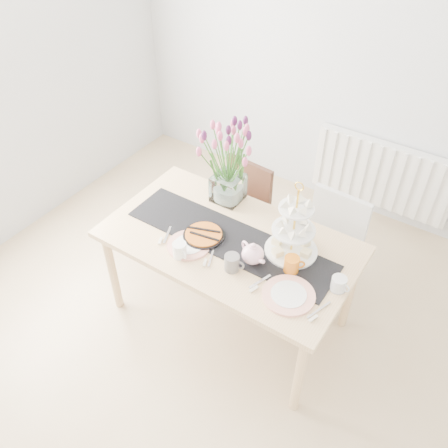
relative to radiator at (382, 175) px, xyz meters
The scene contains 16 objects.
room_shell 2.40m from the radiator, 102.86° to the right, with size 4.50×4.50×4.50m.
radiator is the anchor object (origin of this frame).
dining_table 1.74m from the radiator, 106.01° to the right, with size 1.60×0.90×0.75m.
chair_brown 1.30m from the radiator, 126.30° to the right, with size 0.44×0.44×0.82m.
chair_white 1.06m from the radiator, 91.25° to the right, with size 0.44×0.44×0.85m.
table_runner 1.76m from the radiator, 106.01° to the right, with size 1.40×0.35×0.01m, color black.
tulip_vase 1.65m from the radiator, 118.30° to the right, with size 0.70×0.70×0.60m.
cake_stand 1.61m from the radiator, 93.75° to the right, with size 0.33×0.33×0.48m.
teapot 1.81m from the radiator, 98.23° to the right, with size 0.21×0.17×0.14m, color white, non-canonical shape.
cream_jug 1.72m from the radiator, 81.20° to the right, with size 0.09×0.09×0.09m, color silver.
tart_tin 1.87m from the radiator, 109.77° to the right, with size 0.26×0.26×0.03m.
mug_grey 1.93m from the radiator, 99.91° to the right, with size 0.09×0.09×0.11m, color slate.
mug_white 2.09m from the radiator, 108.36° to the right, with size 0.09×0.09×0.10m, color white.
mug_orange 1.73m from the radiator, 90.94° to the right, with size 0.09×0.09×0.11m, color orange.
plate_left 1.99m from the radiator, 109.51° to the right, with size 0.27×0.27×0.01m, color white.
plate_right 1.89m from the radiator, 88.44° to the right, with size 0.30×0.30×0.02m, color white.
Camera 1 is at (1.20, -1.31, 2.80)m, focal length 38.00 mm.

